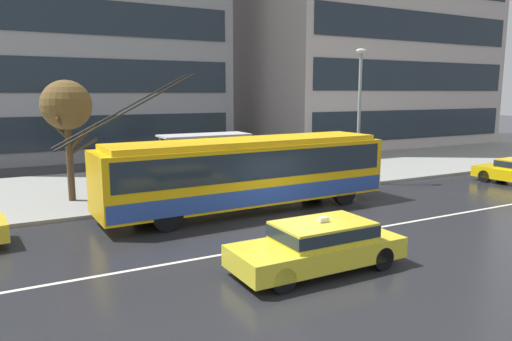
{
  "coord_description": "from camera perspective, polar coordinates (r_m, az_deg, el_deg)",
  "views": [
    {
      "loc": [
        -8.6,
        -13.1,
        4.59
      ],
      "look_at": [
        0.03,
        3.13,
        1.54
      ],
      "focal_mm": 33.27,
      "sensor_mm": 36.0,
      "label": 1
    }
  ],
  "objects": [
    {
      "name": "sidewalk_slab",
      "position": [
        24.71,
        -7.14,
        -1.19
      ],
      "size": [
        80.0,
        10.0,
        0.14
      ],
      "primitive_type": "cube",
      "color": "gray",
      "rests_on": "ground_plane"
    },
    {
      "name": "trolleybus",
      "position": [
        18.36,
        -0.92,
        -0.09
      ],
      "size": [
        12.79,
        2.98,
        5.22
      ],
      "color": "#F1B30E",
      "rests_on": "ground_plane"
    },
    {
      "name": "bus_shelter",
      "position": [
        21.22,
        -6.4,
        2.53
      ],
      "size": [
        3.95,
        1.55,
        2.62
      ],
      "color": "gray",
      "rests_on": "sidewalk_slab"
    },
    {
      "name": "taxi_oncoming_near",
      "position": [
        12.55,
        7.59,
        -8.7
      ],
      "size": [
        4.61,
        1.85,
        1.39
      ],
      "color": "yellow",
      "rests_on": "ground_plane"
    },
    {
      "name": "pedestrian_at_shelter",
      "position": [
        21.37,
        -9.14,
        1.83
      ],
      "size": [
        1.39,
        1.39,
        2.02
      ],
      "color": "#495153",
      "rests_on": "sidewalk_slab"
    },
    {
      "name": "pedestrian_approaching_curb",
      "position": [
        19.59,
        -9.79,
        0.64
      ],
      "size": [
        1.0,
        1.0,
        1.93
      ],
      "color": "navy",
      "rests_on": "sidewalk_slab"
    },
    {
      "name": "pedestrian_waiting_by_pole",
      "position": [
        22.31,
        0.08,
        2.21
      ],
      "size": [
        1.48,
        1.48,
        2.04
      ],
      "color": "brown",
      "rests_on": "sidewalk_slab"
    },
    {
      "name": "lane_centre_line",
      "position": [
        15.38,
        7.58,
        -8.01
      ],
      "size": [
        72.0,
        0.14,
        0.01
      ],
      "primitive_type": "cube",
      "color": "silver",
      "rests_on": "ground_plane"
    },
    {
      "name": "street_tree_bare",
      "position": [
        20.7,
        -21.82,
        7.09
      ],
      "size": [
        2.19,
        2.01,
        4.94
      ],
      "color": "#4E3923",
      "rests_on": "sidewalk_slab"
    },
    {
      "name": "ground_plane",
      "position": [
        16.33,
        5.12,
        -6.94
      ],
      "size": [
        160.0,
        160.0,
        0.0
      ],
      "primitive_type": "plane",
      "color": "#242428"
    },
    {
      "name": "street_lamp",
      "position": [
        24.04,
        12.33,
        7.82
      ],
      "size": [
        0.6,
        0.32,
        6.52
      ],
      "color": "gray",
      "rests_on": "sidewalk_slab"
    },
    {
      "name": "pedestrian_walking_past",
      "position": [
        19.77,
        -17.5,
        0.69
      ],
      "size": [
        1.14,
        1.14,
        1.97
      ],
      "color": "#272E4E",
      "rests_on": "sidewalk_slab"
    }
  ]
}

